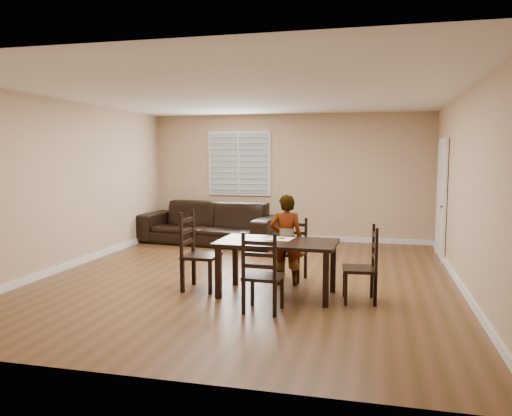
{
  "coord_description": "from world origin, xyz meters",
  "views": [
    {
      "loc": [
        1.82,
        -7.11,
        1.82
      ],
      "look_at": [
        -0.0,
        0.46,
        1.0
      ],
      "focal_mm": 35.0,
      "sensor_mm": 36.0,
      "label": 1
    }
  ],
  "objects_px": {
    "chair_near": "(293,251)",
    "child": "(286,240)",
    "dining_table": "(277,248)",
    "donut": "(282,237)",
    "sofa": "(210,223)",
    "chair_right": "(369,268)",
    "chair_far": "(260,277)",
    "chair_left": "(193,254)"
  },
  "relations": [
    {
      "from": "dining_table",
      "to": "chair_far",
      "type": "distance_m",
      "value": 0.84
    },
    {
      "from": "chair_near",
      "to": "child",
      "type": "height_order",
      "value": "child"
    },
    {
      "from": "donut",
      "to": "dining_table",
      "type": "bearing_deg",
      "value": -98.59
    },
    {
      "from": "dining_table",
      "to": "child",
      "type": "bearing_deg",
      "value": 90.0
    },
    {
      "from": "child",
      "to": "sofa",
      "type": "xyz_separation_m",
      "value": [
        -2.13,
        2.94,
        -0.22
      ]
    },
    {
      "from": "chair_far",
      "to": "chair_near",
      "type": "bearing_deg",
      "value": -89.52
    },
    {
      "from": "dining_table",
      "to": "chair_left",
      "type": "distance_m",
      "value": 1.19
    },
    {
      "from": "donut",
      "to": "chair_right",
      "type": "bearing_deg",
      "value": -9.95
    },
    {
      "from": "chair_left",
      "to": "child",
      "type": "distance_m",
      "value": 1.32
    },
    {
      "from": "sofa",
      "to": "chair_near",
      "type": "bearing_deg",
      "value": -41.9
    },
    {
      "from": "donut",
      "to": "chair_left",
      "type": "bearing_deg",
      "value": -173.93
    },
    {
      "from": "dining_table",
      "to": "sofa",
      "type": "bearing_deg",
      "value": 123.35
    },
    {
      "from": "chair_near",
      "to": "sofa",
      "type": "height_order",
      "value": "chair_near"
    },
    {
      "from": "chair_far",
      "to": "donut",
      "type": "distance_m",
      "value": 1.03
    },
    {
      "from": "chair_right",
      "to": "dining_table",
      "type": "bearing_deg",
      "value": -97.51
    },
    {
      "from": "chair_near",
      "to": "child",
      "type": "bearing_deg",
      "value": -83.83
    },
    {
      "from": "chair_far",
      "to": "chair_right",
      "type": "relative_size",
      "value": 0.99
    },
    {
      "from": "child",
      "to": "chair_right",
      "type": "bearing_deg",
      "value": 150.21
    },
    {
      "from": "dining_table",
      "to": "chair_left",
      "type": "xyz_separation_m",
      "value": [
        -1.18,
        0.04,
        -0.14
      ]
    },
    {
      "from": "donut",
      "to": "chair_near",
      "type": "bearing_deg",
      "value": 87.98
    },
    {
      "from": "chair_left",
      "to": "sofa",
      "type": "xyz_separation_m",
      "value": [
        -0.92,
        3.45,
        -0.06
      ]
    },
    {
      "from": "dining_table",
      "to": "donut",
      "type": "height_order",
      "value": "donut"
    },
    {
      "from": "chair_right",
      "to": "child",
      "type": "xyz_separation_m",
      "value": [
        -1.15,
        0.58,
        0.21
      ]
    },
    {
      "from": "child",
      "to": "chair_far",
      "type": "bearing_deg",
      "value": 84.86
    },
    {
      "from": "chair_far",
      "to": "donut",
      "type": "bearing_deg",
      "value": -90.17
    },
    {
      "from": "dining_table",
      "to": "sofa",
      "type": "relative_size",
      "value": 0.54
    },
    {
      "from": "child",
      "to": "dining_table",
      "type": "bearing_deg",
      "value": 84.95
    },
    {
      "from": "chair_near",
      "to": "sofa",
      "type": "distance_m",
      "value": 3.32
    },
    {
      "from": "chair_far",
      "to": "chair_left",
      "type": "distance_m",
      "value": 1.44
    },
    {
      "from": "child",
      "to": "donut",
      "type": "bearing_deg",
      "value": 87.81
    },
    {
      "from": "child",
      "to": "sofa",
      "type": "relative_size",
      "value": 0.44
    },
    {
      "from": "chair_right",
      "to": "donut",
      "type": "relative_size",
      "value": 10.17
    },
    {
      "from": "dining_table",
      "to": "child",
      "type": "distance_m",
      "value": 0.56
    },
    {
      "from": "chair_right",
      "to": "chair_far",
      "type": "bearing_deg",
      "value": -62.95
    },
    {
      "from": "chair_far",
      "to": "chair_left",
      "type": "height_order",
      "value": "chair_left"
    },
    {
      "from": "chair_left",
      "to": "chair_right",
      "type": "bearing_deg",
      "value": -91.08
    },
    {
      "from": "chair_near",
      "to": "chair_far",
      "type": "xyz_separation_m",
      "value": [
        -0.09,
        -1.78,
        0.02
      ]
    },
    {
      "from": "dining_table",
      "to": "donut",
      "type": "bearing_deg",
      "value": 83.66
    },
    {
      "from": "dining_table",
      "to": "chair_right",
      "type": "xyz_separation_m",
      "value": [
        1.17,
        -0.03,
        -0.19
      ]
    },
    {
      "from": "chair_near",
      "to": "chair_left",
      "type": "height_order",
      "value": "chair_left"
    },
    {
      "from": "dining_table",
      "to": "chair_right",
      "type": "relative_size",
      "value": 1.63
    },
    {
      "from": "chair_right",
      "to": "sofa",
      "type": "distance_m",
      "value": 4.81
    }
  ]
}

